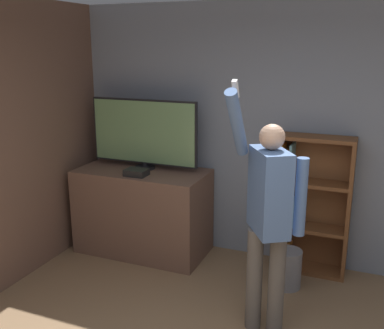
# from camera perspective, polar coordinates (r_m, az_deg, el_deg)

# --- Properties ---
(wall_back) EXTENTS (6.82, 0.09, 2.70)m
(wall_back) POSITION_cam_1_polar(r_m,az_deg,el_deg) (4.70, 13.34, 3.36)
(wall_back) COLOR gray
(wall_back) RESTS_ON ground_plane
(wall_side_brick) EXTENTS (0.06, 4.25, 2.70)m
(wall_side_brick) POSITION_cam_1_polar(r_m,az_deg,el_deg) (4.57, -21.73, 2.35)
(wall_side_brick) COLOR brown
(wall_side_brick) RESTS_ON ground_plane
(tv_ledge) EXTENTS (1.42, 0.71, 0.94)m
(tv_ledge) POSITION_cam_1_polar(r_m,az_deg,el_deg) (5.06, -6.24, -5.88)
(tv_ledge) COLOR brown
(tv_ledge) RESTS_ON ground_plane
(television) EXTENTS (1.23, 0.22, 0.76)m
(television) POSITION_cam_1_polar(r_m,az_deg,el_deg) (4.88, -6.12, 3.97)
(television) COLOR black
(television) RESTS_ON tv_ledge
(game_console) EXTENTS (0.23, 0.17, 0.07)m
(game_console) POSITION_cam_1_polar(r_m,az_deg,el_deg) (4.71, -7.08, -1.00)
(game_console) COLOR black
(game_console) RESTS_ON tv_ledge
(bookshelf) EXTENTS (0.73, 0.28, 1.41)m
(bookshelf) POSITION_cam_1_polar(r_m,az_deg,el_deg) (4.69, 14.16, -5.17)
(bookshelf) COLOR brown
(bookshelf) RESTS_ON ground_plane
(person) EXTENTS (0.56, 0.56, 2.04)m
(person) POSITION_cam_1_polar(r_m,az_deg,el_deg) (3.50, 9.67, -5.87)
(person) COLOR #56514C
(person) RESTS_ON ground_plane
(waste_bin) EXTENTS (0.27, 0.27, 0.38)m
(waste_bin) POSITION_cam_1_polar(r_m,az_deg,el_deg) (4.51, 12.00, -12.78)
(waste_bin) COLOR gray
(waste_bin) RESTS_ON ground_plane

